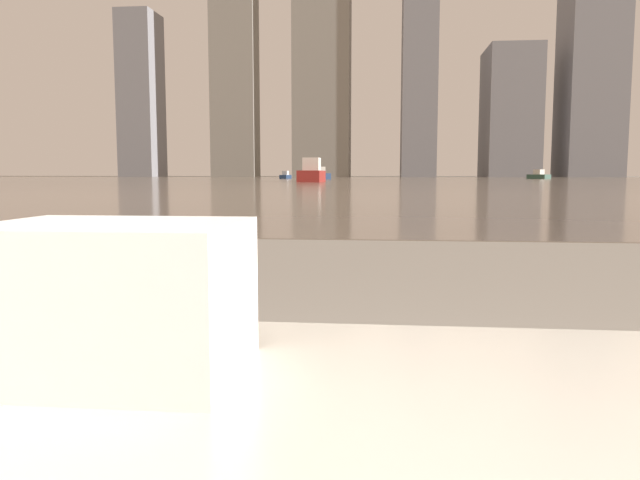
% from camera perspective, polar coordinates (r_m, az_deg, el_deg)
% --- Properties ---
extents(towel_stack, '(0.26, 0.21, 0.16)m').
position_cam_1_polar(towel_stack, '(0.69, -18.16, -5.08)').
color(towel_stack, white).
rests_on(towel_stack, bathtub).
extents(harbor_water, '(180.00, 110.00, 0.01)m').
position_cam_1_polar(harbor_water, '(61.77, 5.81, 5.45)').
color(harbor_water, gray).
rests_on(harbor_water, ground_plane).
extents(harbor_boat_1, '(3.09, 4.09, 1.47)m').
position_cam_1_polar(harbor_boat_1, '(76.15, -0.06, 6.00)').
color(harbor_boat_1, navy).
rests_on(harbor_boat_1, harbor_water).
extents(harbor_boat_2, '(1.81, 5.23, 1.96)m').
position_cam_1_polar(harbor_boat_2, '(51.38, -0.76, 6.12)').
color(harbor_boat_2, maroon).
rests_on(harbor_boat_2, harbor_water).
extents(harbor_boat_3, '(2.49, 3.18, 1.15)m').
position_cam_1_polar(harbor_boat_3, '(82.43, 19.36, 5.59)').
color(harbor_boat_3, '#335647').
rests_on(harbor_boat_3, harbor_water).
extents(harbor_boat_4, '(1.21, 2.74, 0.99)m').
position_cam_1_polar(harbor_boat_4, '(81.15, -3.18, 5.88)').
color(harbor_boat_4, navy).
rests_on(harbor_boat_4, harbor_water).
extents(skyline_tower_0, '(6.65, 8.62, 31.01)m').
position_cam_1_polar(skyline_tower_0, '(127.60, -16.03, 12.57)').
color(skyline_tower_0, slate).
rests_on(skyline_tower_0, ground_plane).
extents(skyline_tower_1, '(8.28, 6.14, 60.69)m').
position_cam_1_polar(skyline_tower_1, '(124.72, -7.89, 19.83)').
color(skyline_tower_1, gray).
rests_on(skyline_tower_1, ground_plane).
extents(skyline_tower_3, '(6.16, 11.86, 41.15)m').
position_cam_1_polar(skyline_tower_3, '(119.58, 9.04, 15.63)').
color(skyline_tower_3, slate).
rests_on(skyline_tower_3, ground_plane).
extents(skyline_tower_4, '(9.10, 13.55, 23.00)m').
position_cam_1_polar(skyline_tower_4, '(120.36, 16.97, 11.02)').
color(skyline_tower_4, slate).
rests_on(skyline_tower_4, ground_plane).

